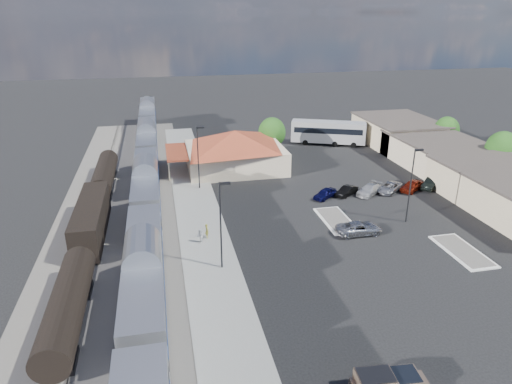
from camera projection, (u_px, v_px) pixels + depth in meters
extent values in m
plane|color=black|center=(310.00, 231.00, 52.06)|extent=(280.00, 280.00, 0.00)
cube|color=#4C4944|center=(124.00, 218.00, 55.18)|extent=(16.00, 100.00, 0.12)
cube|color=gray|center=(200.00, 218.00, 55.12)|extent=(5.50, 92.00, 0.18)
cube|color=silver|center=(145.00, 280.00, 36.96)|extent=(3.00, 20.00, 5.00)
cube|color=black|center=(148.00, 308.00, 37.97)|extent=(2.20, 16.00, 0.60)
cube|color=silver|center=(147.00, 189.00, 56.05)|extent=(3.00, 20.00, 5.00)
cube|color=black|center=(149.00, 209.00, 57.06)|extent=(2.20, 16.00, 0.60)
cube|color=silver|center=(148.00, 144.00, 75.14)|extent=(3.00, 20.00, 5.00)
cube|color=black|center=(149.00, 160.00, 76.15)|extent=(2.20, 16.00, 0.60)
cube|color=silver|center=(148.00, 117.00, 94.23)|extent=(3.00, 20.00, 5.00)
cube|color=black|center=(149.00, 130.00, 95.24)|extent=(2.20, 16.00, 0.60)
cylinder|color=black|center=(67.00, 304.00, 35.51)|extent=(2.80, 14.00, 2.80)
cube|color=black|center=(71.00, 323.00, 36.17)|extent=(2.20, 12.00, 0.60)
cube|color=black|center=(91.00, 219.00, 50.02)|extent=(2.80, 14.00, 3.60)
cube|color=black|center=(94.00, 234.00, 50.71)|extent=(2.20, 12.00, 0.60)
cylinder|color=black|center=(105.00, 173.00, 64.60)|extent=(2.80, 14.00, 2.80)
cube|color=black|center=(106.00, 185.00, 65.26)|extent=(2.20, 12.00, 0.60)
cube|color=#C4AE8F|center=(235.00, 158.00, 72.33)|extent=(15.00, 12.00, 3.60)
pyramid|color=maroon|center=(235.00, 139.00, 71.19)|extent=(15.30, 12.24, 2.60)
cube|color=maroon|center=(177.00, 152.00, 69.99)|extent=(3.20, 9.60, 0.25)
cube|color=#C6B28C|center=(441.00, 155.00, 73.20)|extent=(12.00, 18.00, 4.00)
cube|color=#3F3833|center=(443.00, 142.00, 72.41)|extent=(12.40, 18.40, 0.30)
cube|color=#C6B28C|center=(398.00, 132.00, 85.84)|extent=(12.00, 16.00, 4.50)
cube|color=#3F3833|center=(399.00, 120.00, 84.95)|extent=(12.40, 16.40, 0.30)
cube|color=silver|center=(336.00, 220.00, 54.64)|extent=(3.30, 7.50, 0.15)
cube|color=#4C4944|center=(336.00, 220.00, 54.61)|extent=(2.70, 6.90, 0.10)
cube|color=silver|center=(462.00, 251.00, 47.52)|extent=(3.30, 7.50, 0.15)
cube|color=#4C4944|center=(462.00, 251.00, 47.48)|extent=(2.70, 6.90, 0.10)
cylinder|color=black|center=(221.00, 227.00, 42.79)|extent=(0.16, 0.16, 9.00)
cube|color=black|center=(225.00, 183.00, 41.29)|extent=(1.00, 0.25, 0.22)
cylinder|color=black|center=(198.00, 159.00, 62.79)|extent=(0.16, 0.16, 9.00)
cube|color=black|center=(200.00, 128.00, 61.29)|extent=(1.00, 0.25, 0.22)
cylinder|color=black|center=(410.00, 186.00, 52.77)|extent=(0.16, 0.16, 9.00)
cube|color=black|center=(419.00, 150.00, 51.27)|extent=(1.00, 0.25, 0.22)
cylinder|color=#382314|center=(499.00, 167.00, 69.14)|extent=(0.30, 0.30, 2.86)
ellipsoid|color=#134515|center=(502.00, 149.00, 68.11)|extent=(4.94, 4.94, 5.46)
cylinder|color=#382314|center=(444.00, 144.00, 81.92)|extent=(0.30, 0.30, 2.55)
ellipsoid|color=#134515|center=(446.00, 130.00, 81.00)|extent=(4.41, 4.41, 4.87)
cylinder|color=#382314|center=(272.00, 147.00, 79.42)|extent=(0.30, 0.30, 2.73)
ellipsoid|color=#134515|center=(272.00, 132.00, 78.44)|extent=(4.71, 4.71, 5.21)
cube|color=#A28164|center=(391.00, 381.00, 29.40)|extent=(2.04, 1.89, 0.86)
cube|color=#A28164|center=(391.00, 380.00, 29.36)|extent=(2.54, 1.93, 1.00)
cylinder|color=black|center=(408.00, 379.00, 30.64)|extent=(0.67, 0.31, 0.65)
cylinder|color=black|center=(362.00, 383.00, 30.26)|extent=(0.67, 0.31, 0.65)
imported|color=#999BA1|center=(359.00, 228.00, 51.15)|extent=(5.20, 2.43, 1.44)
cube|color=silver|center=(328.00, 132.00, 85.36)|extent=(13.72, 8.10, 3.87)
cube|color=black|center=(328.00, 129.00, 85.19)|extent=(12.73, 7.71, 1.02)
cylinder|color=black|center=(353.00, 145.00, 84.00)|extent=(1.08, 0.72, 1.02)
cylinder|color=black|center=(353.00, 141.00, 86.44)|extent=(1.08, 0.72, 1.02)
cylinder|color=black|center=(305.00, 143.00, 85.58)|extent=(1.08, 0.72, 1.02)
cylinder|color=black|center=(307.00, 139.00, 88.01)|extent=(1.08, 0.72, 1.02)
imported|color=gold|center=(207.00, 231.00, 49.90)|extent=(0.53, 0.68, 1.64)
imported|color=white|center=(200.00, 236.00, 48.76)|extent=(0.70, 0.85, 1.57)
imported|color=#0D0D41|center=(325.00, 194.00, 61.09)|extent=(4.07, 3.53, 1.32)
imported|color=black|center=(347.00, 191.00, 62.00)|extent=(3.95, 3.31, 1.27)
imported|color=silver|center=(369.00, 190.00, 62.34)|extent=(4.90, 4.38, 1.37)
imported|color=gray|center=(390.00, 187.00, 63.25)|extent=(4.99, 4.62, 1.30)
imported|color=maroon|center=(412.00, 186.00, 63.58)|extent=(4.63, 3.86, 1.49)
imported|color=black|center=(431.00, 183.00, 64.48)|extent=(4.44, 4.07, 1.48)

